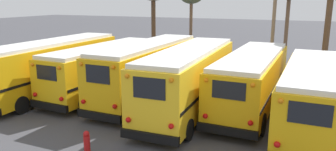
{
  "coord_description": "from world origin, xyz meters",
  "views": [
    {
      "loc": [
        7.01,
        -16.33,
        5.79
      ],
      "look_at": [
        0.0,
        -0.04,
        1.62
      ],
      "focal_mm": 35.0,
      "sensor_mm": 36.0,
      "label": 1
    }
  ],
  "objects_px": {
    "school_bus_2": "(148,69)",
    "fire_hydrant": "(87,144)",
    "utility_pole": "(273,26)",
    "school_bus_5": "(312,94)",
    "school_bus_1": "(105,67)",
    "school_bus_4": "(252,78)",
    "school_bus_3": "(190,77)",
    "school_bus_0": "(54,65)"
  },
  "relations": [
    {
      "from": "school_bus_2",
      "to": "fire_hydrant",
      "type": "distance_m",
      "value": 7.84
    },
    {
      "from": "fire_hydrant",
      "to": "utility_pole",
      "type": "bearing_deg",
      "value": 75.01
    },
    {
      "from": "school_bus_5",
      "to": "fire_hydrant",
      "type": "bearing_deg",
      "value": -140.22
    },
    {
      "from": "school_bus_1",
      "to": "school_bus_4",
      "type": "distance_m",
      "value": 8.88
    },
    {
      "from": "school_bus_4",
      "to": "school_bus_3",
      "type": "bearing_deg",
      "value": -150.59
    },
    {
      "from": "school_bus_4",
      "to": "fire_hydrant",
      "type": "height_order",
      "value": "school_bus_4"
    },
    {
      "from": "utility_pole",
      "to": "school_bus_5",
      "type": "bearing_deg",
      "value": -75.16
    },
    {
      "from": "utility_pole",
      "to": "fire_hydrant",
      "type": "relative_size",
      "value": 6.92
    },
    {
      "from": "school_bus_0",
      "to": "utility_pole",
      "type": "relative_size",
      "value": 1.46
    },
    {
      "from": "school_bus_5",
      "to": "utility_pole",
      "type": "xyz_separation_m",
      "value": [
        -2.94,
        11.08,
        2.12
      ]
    },
    {
      "from": "school_bus_0",
      "to": "school_bus_1",
      "type": "distance_m",
      "value": 3.16
    },
    {
      "from": "school_bus_3",
      "to": "utility_pole",
      "type": "xyz_separation_m",
      "value": [
        2.96,
        10.81,
        1.97
      ]
    },
    {
      "from": "school_bus_1",
      "to": "school_bus_5",
      "type": "distance_m",
      "value": 11.85
    },
    {
      "from": "school_bus_5",
      "to": "school_bus_4",
      "type": "bearing_deg",
      "value": 146.83
    },
    {
      "from": "school_bus_3",
      "to": "school_bus_4",
      "type": "distance_m",
      "value": 3.39
    },
    {
      "from": "school_bus_3",
      "to": "fire_hydrant",
      "type": "height_order",
      "value": "school_bus_3"
    },
    {
      "from": "school_bus_0",
      "to": "utility_pole",
      "type": "height_order",
      "value": "utility_pole"
    },
    {
      "from": "school_bus_2",
      "to": "school_bus_5",
      "type": "height_order",
      "value": "school_bus_2"
    },
    {
      "from": "school_bus_1",
      "to": "school_bus_3",
      "type": "height_order",
      "value": "school_bus_3"
    },
    {
      "from": "school_bus_3",
      "to": "school_bus_4",
      "type": "xyz_separation_m",
      "value": [
        2.95,
        1.66,
        -0.14
      ]
    },
    {
      "from": "school_bus_1",
      "to": "school_bus_0",
      "type": "bearing_deg",
      "value": -159.03
    },
    {
      "from": "school_bus_1",
      "to": "utility_pole",
      "type": "bearing_deg",
      "value": 48.2
    },
    {
      "from": "utility_pole",
      "to": "school_bus_3",
      "type": "bearing_deg",
      "value": -105.3
    },
    {
      "from": "school_bus_0",
      "to": "school_bus_2",
      "type": "distance_m",
      "value": 6.03
    },
    {
      "from": "school_bus_5",
      "to": "utility_pole",
      "type": "relative_size",
      "value": 1.34
    },
    {
      "from": "school_bus_0",
      "to": "school_bus_2",
      "type": "relative_size",
      "value": 1.04
    },
    {
      "from": "school_bus_5",
      "to": "utility_pole",
      "type": "height_order",
      "value": "utility_pole"
    },
    {
      "from": "school_bus_0",
      "to": "school_bus_1",
      "type": "height_order",
      "value": "school_bus_0"
    },
    {
      "from": "school_bus_1",
      "to": "fire_hydrant",
      "type": "relative_size",
      "value": 9.25
    },
    {
      "from": "school_bus_0",
      "to": "utility_pole",
      "type": "xyz_separation_m",
      "value": [
        11.8,
        11.03,
        1.98
      ]
    },
    {
      "from": "school_bus_1",
      "to": "utility_pole",
      "type": "height_order",
      "value": "utility_pole"
    },
    {
      "from": "school_bus_1",
      "to": "school_bus_2",
      "type": "xyz_separation_m",
      "value": [
        2.95,
        0.14,
        0.14
      ]
    },
    {
      "from": "school_bus_1",
      "to": "school_bus_2",
      "type": "distance_m",
      "value": 2.96
    },
    {
      "from": "school_bus_4",
      "to": "utility_pole",
      "type": "distance_m",
      "value": 9.39
    },
    {
      "from": "school_bus_1",
      "to": "school_bus_4",
      "type": "height_order",
      "value": "school_bus_1"
    },
    {
      "from": "school_bus_1",
      "to": "fire_hydrant",
      "type": "height_order",
      "value": "school_bus_1"
    },
    {
      "from": "school_bus_5",
      "to": "school_bus_3",
      "type": "bearing_deg",
      "value": 177.41
    },
    {
      "from": "utility_pole",
      "to": "school_bus_2",
      "type": "bearing_deg",
      "value": -121.16
    },
    {
      "from": "school_bus_2",
      "to": "fire_hydrant",
      "type": "bearing_deg",
      "value": -80.72
    },
    {
      "from": "school_bus_1",
      "to": "school_bus_4",
      "type": "bearing_deg",
      "value": 4.86
    },
    {
      "from": "school_bus_1",
      "to": "school_bus_3",
      "type": "bearing_deg",
      "value": -8.77
    },
    {
      "from": "school_bus_0",
      "to": "school_bus_5",
      "type": "distance_m",
      "value": 14.74
    }
  ]
}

